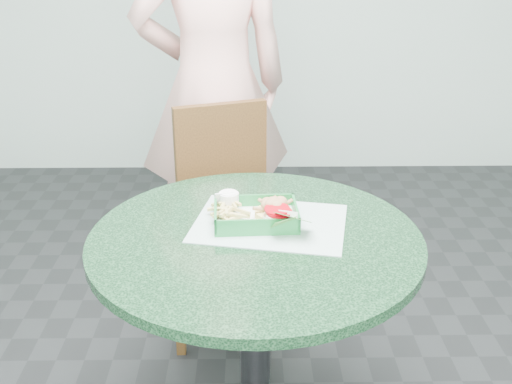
{
  "coord_description": "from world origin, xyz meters",
  "views": [
    {
      "loc": [
        -0.02,
        -1.48,
        1.55
      ],
      "look_at": [
        0.0,
        0.1,
        0.86
      ],
      "focal_mm": 42.0,
      "sensor_mm": 36.0,
      "label": 1
    }
  ],
  "objects_px": {
    "crab_sandwich": "(274,213)",
    "sauce_ramekin": "(230,203)",
    "cafe_table": "(255,293)",
    "diner_person": "(212,33)",
    "food_basket": "(256,224)",
    "dining_chair": "(221,206)"
  },
  "relations": [
    {
      "from": "diner_person",
      "to": "sauce_ramekin",
      "type": "xyz_separation_m",
      "value": [
        0.09,
        -0.9,
        -0.36
      ]
    },
    {
      "from": "cafe_table",
      "to": "sauce_ramekin",
      "type": "relative_size",
      "value": 15.57
    },
    {
      "from": "cafe_table",
      "to": "sauce_ramekin",
      "type": "xyz_separation_m",
      "value": [
        -0.07,
        0.15,
        0.22
      ]
    },
    {
      "from": "cafe_table",
      "to": "food_basket",
      "type": "relative_size",
      "value": 3.9
    },
    {
      "from": "crab_sandwich",
      "to": "sauce_ramekin",
      "type": "distance_m",
      "value": 0.15
    },
    {
      "from": "dining_chair",
      "to": "diner_person",
      "type": "distance_m",
      "value": 0.72
    },
    {
      "from": "diner_person",
      "to": "crab_sandwich",
      "type": "xyz_separation_m",
      "value": [
        0.22,
        -0.97,
        -0.36
      ]
    },
    {
      "from": "cafe_table",
      "to": "diner_person",
      "type": "xyz_separation_m",
      "value": [
        -0.16,
        1.05,
        0.58
      ]
    },
    {
      "from": "diner_person",
      "to": "crab_sandwich",
      "type": "distance_m",
      "value": 1.05
    },
    {
      "from": "cafe_table",
      "to": "food_basket",
      "type": "xyz_separation_m",
      "value": [
        0.0,
        0.07,
        0.19
      ]
    },
    {
      "from": "dining_chair",
      "to": "diner_person",
      "type": "xyz_separation_m",
      "value": [
        -0.04,
        0.35,
        0.63
      ]
    },
    {
      "from": "crab_sandwich",
      "to": "sauce_ramekin",
      "type": "relative_size",
      "value": 1.82
    },
    {
      "from": "dining_chair",
      "to": "cafe_table",
      "type": "bearing_deg",
      "value": -98.79
    },
    {
      "from": "diner_person",
      "to": "food_basket",
      "type": "relative_size",
      "value": 9.71
    },
    {
      "from": "cafe_table",
      "to": "crab_sandwich",
      "type": "distance_m",
      "value": 0.24
    },
    {
      "from": "cafe_table",
      "to": "crab_sandwich",
      "type": "xyz_separation_m",
      "value": [
        0.05,
        0.08,
        0.22
      ]
    },
    {
      "from": "food_basket",
      "to": "crab_sandwich",
      "type": "xyz_separation_m",
      "value": [
        0.05,
        0.0,
        0.03
      ]
    },
    {
      "from": "sauce_ramekin",
      "to": "cafe_table",
      "type": "bearing_deg",
      "value": -63.53
    },
    {
      "from": "crab_sandwich",
      "to": "sauce_ramekin",
      "type": "bearing_deg",
      "value": 151.02
    },
    {
      "from": "cafe_table",
      "to": "crab_sandwich",
      "type": "bearing_deg",
      "value": 54.91
    },
    {
      "from": "cafe_table",
      "to": "food_basket",
      "type": "bearing_deg",
      "value": 88.17
    },
    {
      "from": "dining_chair",
      "to": "crab_sandwich",
      "type": "xyz_separation_m",
      "value": [
        0.18,
        -0.62,
        0.27
      ]
    }
  ]
}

